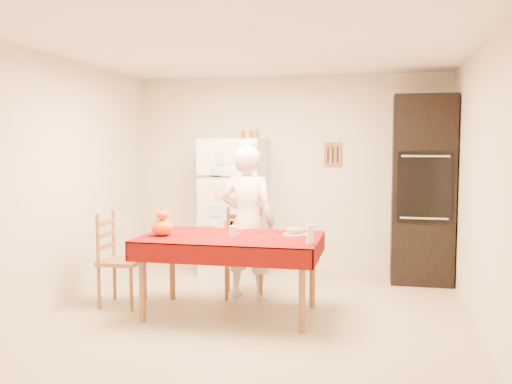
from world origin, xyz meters
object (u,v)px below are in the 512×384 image
(bread_plate, at_px, (295,235))
(chair_far, at_px, (244,249))
(refrigerator, at_px, (234,206))
(wine_glass, at_px, (310,234))
(dining_table, at_px, (231,243))
(pumpkin_lower, at_px, (162,228))
(oven_cabinet, at_px, (423,189))
(coffee_mug, at_px, (233,231))
(chair_left, at_px, (116,256))
(seated_woman, at_px, (248,222))

(bread_plate, bearing_deg, chair_far, 138.59)
(refrigerator, distance_m, chair_far, 1.10)
(wine_glass, bearing_deg, chair_far, 129.86)
(refrigerator, relative_size, chair_far, 1.79)
(dining_table, height_order, pumpkin_lower, pumpkin_lower)
(chair_far, distance_m, bread_plate, 0.89)
(oven_cabinet, height_order, coffee_mug, oven_cabinet)
(oven_cabinet, relative_size, chair_far, 2.32)
(chair_left, height_order, wine_glass, chair_left)
(seated_woman, distance_m, bread_plate, 0.73)
(seated_woman, xyz_separation_m, pumpkin_lower, (-0.67, -0.73, 0.03))
(dining_table, relative_size, chair_far, 1.79)
(coffee_mug, bearing_deg, seated_woman, 89.90)
(seated_woman, height_order, bread_plate, seated_woman)
(bread_plate, bearing_deg, refrigerator, 123.06)
(coffee_mug, xyz_separation_m, wine_glass, (0.76, -0.26, 0.04))
(oven_cabinet, bearing_deg, wine_glass, -118.36)
(refrigerator, distance_m, oven_cabinet, 2.29)
(refrigerator, height_order, chair_left, refrigerator)
(dining_table, distance_m, chair_far, 0.75)
(dining_table, xyz_separation_m, bread_plate, (0.60, 0.16, 0.08))
(chair_far, xyz_separation_m, chair_left, (-1.18, -0.65, 0.00))
(refrigerator, relative_size, seated_woman, 1.04)
(pumpkin_lower, distance_m, wine_glass, 1.44)
(dining_table, height_order, seated_woman, seated_woman)
(refrigerator, bearing_deg, pumpkin_lower, -97.62)
(seated_woman, relative_size, pumpkin_lower, 7.84)
(dining_table, xyz_separation_m, pumpkin_lower, (-0.65, -0.12, 0.15))
(refrigerator, relative_size, pumpkin_lower, 8.19)
(refrigerator, height_order, dining_table, refrigerator)
(refrigerator, bearing_deg, oven_cabinet, 1.18)
(seated_woman, bearing_deg, oven_cabinet, -139.55)
(chair_far, distance_m, wine_glass, 1.34)
(refrigerator, height_order, seated_woman, refrigerator)
(oven_cabinet, bearing_deg, bread_plate, -128.87)
(refrigerator, bearing_deg, dining_table, -76.65)
(refrigerator, bearing_deg, bread_plate, -56.94)
(chair_far, bearing_deg, bread_plate, -53.10)
(dining_table, bearing_deg, pumpkin_lower, -169.66)
(wine_glass, bearing_deg, dining_table, 161.08)
(refrigerator, xyz_separation_m, bread_plate, (1.00, -1.54, -0.08))
(seated_woman, xyz_separation_m, coffee_mug, (-0.00, -0.62, -0.00))
(dining_table, height_order, coffee_mug, coffee_mug)
(oven_cabinet, bearing_deg, coffee_mug, -136.56)
(pumpkin_lower, relative_size, wine_glass, 1.18)
(chair_far, xyz_separation_m, seated_woman, (0.07, -0.11, 0.31))
(oven_cabinet, relative_size, coffee_mug, 22.00)
(chair_left, relative_size, pumpkin_lower, 4.58)
(coffee_mug, distance_m, bread_plate, 0.60)
(oven_cabinet, relative_size, seated_woman, 1.35)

